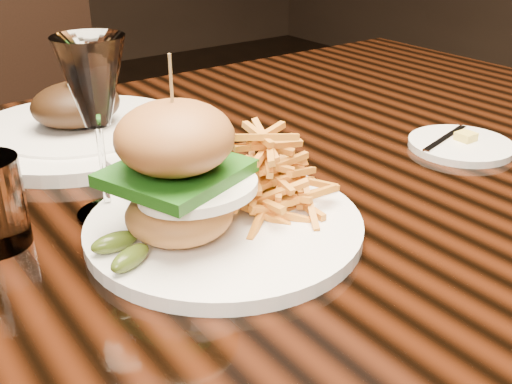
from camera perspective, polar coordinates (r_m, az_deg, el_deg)
dining_table at (r=0.77m, az=-5.49°, el=-4.07°), size 1.60×0.90×0.75m
burger_plate at (r=0.59m, az=-3.24°, el=0.54°), size 0.28×0.28×0.19m
side_saucer at (r=0.87m, az=18.89°, el=4.28°), size 0.14×0.14×0.02m
ramekin at (r=0.70m, az=-9.54°, el=1.29°), size 0.09×0.09×0.04m
wine_glass at (r=0.62m, az=-15.20°, el=9.52°), size 0.07×0.07×0.19m
far_dish at (r=0.88m, az=-16.49°, el=5.93°), size 0.32×0.32×0.10m
chair_far at (r=1.61m, az=-19.29°, el=5.79°), size 0.55×0.55×0.95m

